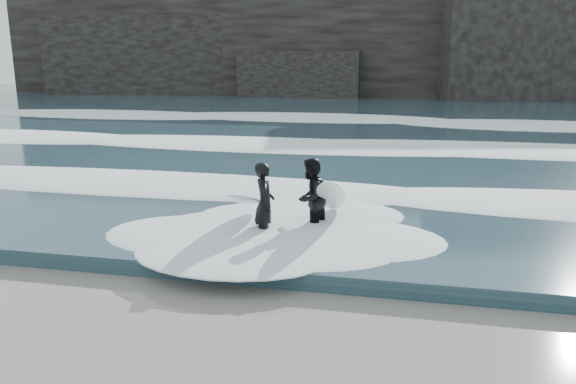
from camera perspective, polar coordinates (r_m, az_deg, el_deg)
sea at (r=34.26m, az=10.42°, el=7.63°), size 90.00×52.00×0.30m
headland at (r=51.10m, az=11.37°, el=14.95°), size 70.00×9.00×10.00m
foam_near at (r=14.47m, az=7.60°, el=0.70°), size 60.00×3.20×0.20m
foam_mid at (r=21.34m, az=9.18°, el=4.87°), size 60.00×4.00×0.24m
foam_far at (r=30.26m, az=10.17°, el=7.44°), size 60.00×4.80×0.30m
surfer_left at (r=10.97m, az=-2.93°, el=-1.08°), size 1.03×2.14×1.64m
surfer_right at (r=11.31m, az=2.62°, el=-0.61°), size 1.19×2.00×1.64m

